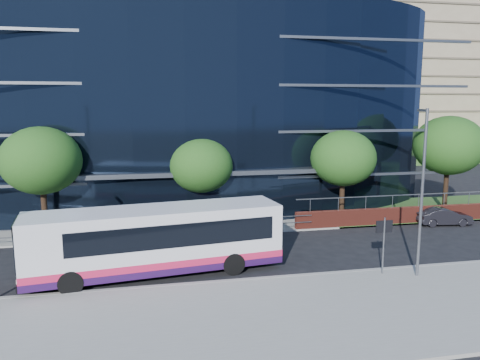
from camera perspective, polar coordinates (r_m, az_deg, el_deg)
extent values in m
plane|color=black|center=(24.10, 5.41, -11.03)|extent=(200.00, 200.00, 0.00)
cube|color=gray|center=(19.72, 9.82, -15.69)|extent=(80.00, 8.00, 0.15)
cube|color=gray|center=(23.18, 6.15, -11.67)|extent=(80.00, 0.25, 0.16)
cube|color=gold|center=(23.38, 6.00, -11.67)|extent=(80.00, 0.08, 0.01)
cube|color=gold|center=(23.52, 5.89, -11.55)|extent=(80.00, 0.08, 0.01)
cube|color=gray|center=(33.63, -10.07, -5.12)|extent=(50.00, 8.00, 0.10)
cube|color=black|center=(45.66, -8.29, 8.79)|extent=(38.00, 16.00, 16.00)
cube|color=#595E66|center=(31.54, -6.54, 0.77)|extent=(22.00, 1.20, 0.30)
cube|color=slate|center=(29.53, -13.79, -5.28)|extent=(24.00, 0.05, 0.05)
cube|color=slate|center=(29.65, -13.76, -6.13)|extent=(24.00, 0.05, 0.05)
cylinder|color=slate|center=(29.66, -13.76, -6.22)|extent=(0.04, 0.04, 1.10)
cube|color=#2D511E|center=(86.93, 14.94, 4.84)|extent=(60.00, 42.00, 4.00)
cube|color=#9C8768|center=(88.91, 14.77, 14.63)|extent=(50.00, 12.00, 26.00)
cylinder|color=slate|center=(23.90, 17.09, -7.67)|extent=(0.08, 0.08, 2.80)
cube|color=black|center=(23.66, 17.18, -5.45)|extent=(0.85, 0.06, 0.60)
cylinder|color=black|center=(31.94, -22.72, -3.54)|extent=(0.36, 0.36, 3.30)
ellipsoid|color=#134413|center=(31.42, -23.09, 2.21)|extent=(4.95, 4.95, 4.21)
cylinder|color=black|center=(32.06, -4.69, -3.19)|extent=(0.36, 0.36, 2.86)
ellipsoid|color=#134413|center=(31.57, -4.75, 1.77)|extent=(4.29, 4.29, 3.65)
cylinder|color=black|center=(34.20, 12.30, -2.39)|extent=(0.36, 0.36, 3.08)
ellipsoid|color=#134413|center=(33.72, 12.48, 2.62)|extent=(4.62, 4.62, 3.93)
cylinder|color=black|center=(39.45, 23.77, -1.10)|extent=(0.36, 0.36, 3.52)
ellipsoid|color=#134413|center=(39.02, 24.10, 3.88)|extent=(5.28, 5.28, 4.49)
cylinder|color=black|center=(69.15, 14.87, 3.37)|extent=(0.36, 0.36, 3.08)
ellipsoid|color=#134413|center=(68.91, 14.97, 5.86)|extent=(4.62, 4.62, 3.93)
cylinder|color=black|center=(79.19, 24.66, 3.48)|extent=(0.36, 0.36, 2.86)
ellipsoid|color=#134413|center=(79.00, 24.80, 5.49)|extent=(4.29, 4.29, 3.65)
cylinder|color=slate|center=(23.55, 21.30, -1.63)|extent=(0.14, 0.14, 8.00)
cube|color=slate|center=(23.47, 21.40, 7.92)|extent=(0.15, 0.70, 0.12)
cube|color=silver|center=(23.37, -10.19, -6.98)|extent=(12.49, 4.34, 2.95)
cube|color=#2A0F40|center=(23.77, -10.10, -10.00)|extent=(12.51, 4.39, 0.33)
cube|color=#CB1D48|center=(23.66, -10.12, -9.24)|extent=(12.51, 4.39, 0.33)
cube|color=black|center=(23.37, -8.59, -5.88)|extent=(10.07, 4.07, 1.11)
cube|color=black|center=(23.27, -25.44, -7.48)|extent=(0.39, 2.38, 1.72)
cube|color=black|center=(23.01, -25.65, -5.04)|extent=(0.39, 2.27, 0.44)
cube|color=yellow|center=(23.29, -25.67, -4.88)|extent=(0.20, 1.22, 0.24)
cube|color=black|center=(23.73, -25.19, -10.96)|extent=(0.45, 2.66, 0.27)
cylinder|color=black|center=(22.36, -19.96, -11.71)|extent=(1.15, 0.47, 1.11)
cylinder|color=black|center=(23.38, -0.81, -10.19)|extent=(1.15, 0.47, 1.11)
imported|color=black|center=(35.45, 23.61, -4.10)|extent=(3.79, 1.67, 1.21)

